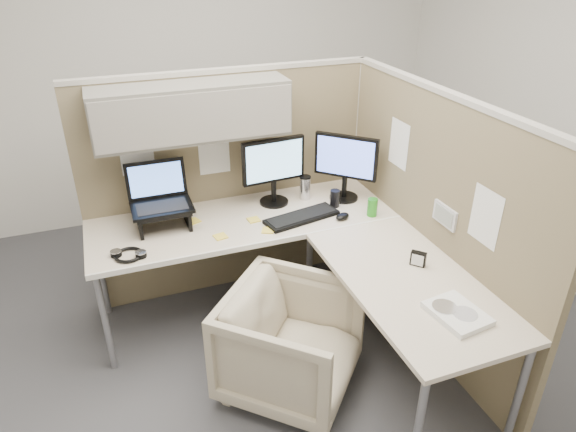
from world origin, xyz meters
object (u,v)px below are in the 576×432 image
object	(u,v)px
desk	(299,248)
office_chair	(291,338)
monitor_left	(274,166)
keyboard	(302,217)

from	to	relation	value
desk	office_chair	bearing A→B (deg)	-116.95
monitor_left	keyboard	world-z (taller)	monitor_left
office_chair	monitor_left	xyz separation A→B (m)	(0.23, 0.94, 0.65)
keyboard	office_chair	bearing A→B (deg)	-127.63
monitor_left	office_chair	bearing A→B (deg)	-108.21
office_chair	keyboard	xyz separation A→B (m)	(0.32, 0.66, 0.39)
monitor_left	keyboard	bearing A→B (deg)	-76.48
office_chair	monitor_left	world-z (taller)	monitor_left
desk	keyboard	bearing A→B (deg)	65.00
monitor_left	keyboard	xyz separation A→B (m)	(0.09, -0.29, -0.26)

